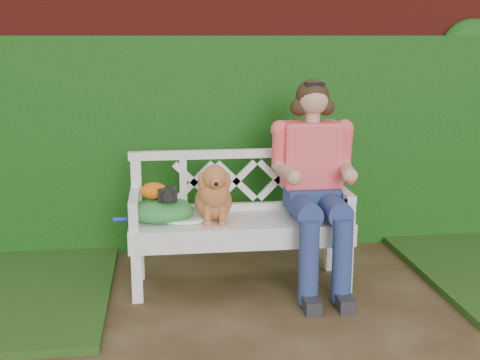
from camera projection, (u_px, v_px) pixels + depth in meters
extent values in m
plane|color=#37230F|center=(294.00, 336.00, 3.72)|extent=(60.00, 60.00, 0.00)
cube|color=maroon|center=(249.00, 110.00, 5.32)|extent=(10.00, 0.30, 2.20)
cube|color=#195B0F|center=(253.00, 144.00, 5.16)|extent=(10.00, 0.18, 1.70)
cube|color=black|center=(168.00, 194.00, 4.25)|extent=(0.13, 0.10, 0.08)
ellipsoid|color=#E45D0F|center=(154.00, 191.00, 4.28)|extent=(0.22, 0.19, 0.11)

